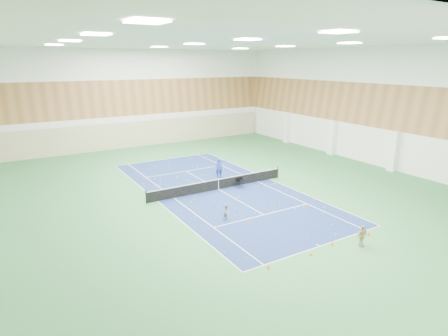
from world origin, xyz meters
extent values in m
plane|color=#2E6D3B|center=(0.00, 0.00, 0.00)|extent=(40.00, 40.00, 0.00)
cube|color=navy|center=(0.00, 0.00, 0.01)|extent=(10.97, 23.77, 0.01)
cube|color=#C6B793|center=(0.00, 19.75, 1.60)|extent=(35.40, 0.16, 3.20)
imported|color=#203096|center=(1.77, 2.96, 0.90)|extent=(0.77, 0.63, 1.80)
imported|color=gray|center=(-2.69, -5.73, 0.55)|extent=(0.63, 0.54, 1.10)
imported|color=tan|center=(2.08, -13.13, 0.66)|extent=(0.79, 0.35, 1.33)
cone|color=orange|center=(-3.90, -6.57, 0.10)|extent=(0.17, 0.17, 0.19)
cone|color=orange|center=(-1.70, -6.93, 0.11)|extent=(0.20, 0.20, 0.22)
cone|color=#EF3F0C|center=(0.77, -5.92, 0.11)|extent=(0.19, 0.19, 0.21)
cone|color=#E7480C|center=(3.43, -6.90, 0.11)|extent=(0.19, 0.19, 0.21)
cone|color=#E2600B|center=(-4.11, -12.28, 0.11)|extent=(0.19, 0.19, 0.21)
cone|color=#EA5E0C|center=(-1.22, -12.41, 0.11)|extent=(0.20, 0.20, 0.22)
cone|color=#DC570B|center=(0.71, -12.16, 0.11)|extent=(0.20, 0.20, 0.22)
cone|color=#FF4B0D|center=(3.71, -12.38, 0.12)|extent=(0.21, 0.21, 0.24)
camera|label=1|loc=(-15.15, -26.04, 10.53)|focal=30.00mm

